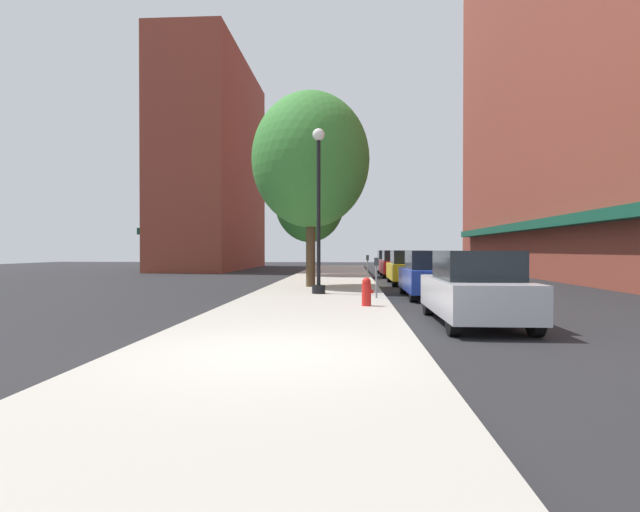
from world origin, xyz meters
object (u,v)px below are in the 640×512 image
Objects in this scene: lamppost at (319,207)px; tree_near at (310,202)px; tree_mid at (311,160)px; parking_meter_near at (368,265)px; fire_hydrant at (367,292)px; car_white at (389,262)px; car_silver at (475,289)px; parking_meter_far at (376,272)px; car_yellow at (408,268)px; car_red at (396,264)px; car_blue at (430,275)px.

lamppost is 0.84× the size of tree_near.
parking_meter_near is at bearing 56.70° from tree_mid.
fire_hydrant is 23.31m from car_white.
tree_mid reaches higher than parking_meter_near.
parking_meter_far is at bearing 110.66° from car_silver.
car_yellow reaches higher than fire_hydrant.
fire_hydrant is 17.63m from car_red.
tree_near is (-3.02, 17.36, 4.14)m from fire_hydrant.
tree_near reaches higher than car_yellow.
parking_meter_near is 0.19× the size of tree_near.
fire_hydrant is 0.60× the size of parking_meter_far.
fire_hydrant is at bearing -80.13° from tree_near.
lamppost reaches higher than parking_meter_far.
lamppost is at bearing -102.87° from car_white.
parking_meter_far is 15.82m from tree_near.
parking_meter_far is 0.30× the size of car_silver.
car_yellow is at bearing 76.87° from parking_meter_far.
car_yellow is (3.93, 6.82, -2.39)m from lamppost.
car_blue is 19.40m from car_white.
parking_meter_far is 0.30× the size of car_blue.
car_white is at bearing 74.15° from tree_mid.
tree_mid is (-0.56, 3.45, 2.31)m from lamppost.
lamppost reaches higher than car_white.
car_silver and car_white have the same top height.
car_white is at bearing 91.21° from car_yellow.
car_blue is at bearing 58.26° from fire_hydrant.
tree_near is 1.64× the size of car_silver.
lamppost is at bearing -104.91° from car_red.
tree_near is 1.64× the size of car_yellow.
tree_near is at bearing 119.12° from parking_meter_near.
tree_near reaches higher than fire_hydrant.
car_blue is 1.00× the size of car_red.
fire_hydrant is at bearing 131.19° from car_silver.
car_white is (1.95, 11.96, -0.14)m from parking_meter_near.
tree_mid is at bearing 117.00° from parking_meter_far.
tree_mid reaches higher than lamppost.
car_white is (0.00, 25.79, 0.00)m from car_silver.
car_red reaches higher than fire_hydrant.
fire_hydrant is 11.25m from parking_meter_near.
car_blue is 1.00× the size of car_yellow.
car_blue is at bearing 89.23° from car_silver.
parking_meter_far is at bearing -96.09° from car_red.
parking_meter_near is 0.30× the size of car_white.
parking_meter_near is at bearing 90.00° from parking_meter_far.
car_red is (0.00, 20.08, 0.00)m from car_silver.
car_silver is (5.36, -19.96, -3.85)m from tree_near.
car_yellow is at bearing -91.34° from car_white.
parking_meter_far is at bearing -63.00° from tree_mid.
lamppost is 4.50× the size of parking_meter_far.
lamppost is 1.37× the size of car_silver.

